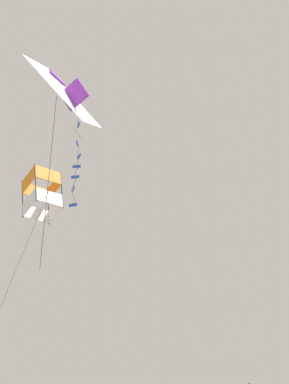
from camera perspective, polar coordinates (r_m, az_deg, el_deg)
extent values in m
cube|color=orange|center=(28.87, -8.09, 1.43)|extent=(0.92, 1.06, 0.64)
cube|color=orange|center=(29.69, -9.16, 0.04)|extent=(0.92, 1.06, 0.64)
cube|color=orange|center=(29.50, -7.58, 0.42)|extent=(1.05, 0.88, 0.91)
cube|color=orange|center=(29.05, -9.70, 1.04)|extent=(1.05, 0.88, 0.91)
cube|color=white|center=(28.09, -7.98, -0.45)|extent=(0.92, 1.06, 0.64)
cube|color=white|center=(28.94, -9.09, -1.82)|extent=(0.92, 1.06, 0.64)
cube|color=white|center=(28.75, -7.46, -1.45)|extent=(1.05, 0.88, 0.91)
cube|color=white|center=(28.29, -9.64, -0.84)|extent=(1.05, 0.88, 0.91)
cylinder|color=#332D28|center=(28.71, -6.96, 0.18)|extent=(0.42, 0.36, 1.91)
cylinder|color=#332D28|center=(28.25, -9.12, 0.82)|extent=(0.42, 0.36, 1.91)
cylinder|color=#332D28|center=(29.54, -8.07, -1.18)|extent=(0.42, 0.36, 1.91)
cylinder|color=#332D28|center=(29.09, -10.19, -0.58)|extent=(0.42, 0.36, 1.91)
cylinder|color=#47474C|center=(25.85, -11.23, -7.63)|extent=(1.37, 2.83, 7.26)
pyramid|color=white|center=(15.08, -6.54, 8.21)|extent=(2.32, 1.53, 1.24)
cube|color=purple|center=(14.94, -5.93, 8.14)|extent=(0.34, 0.73, 0.81)
cube|color=purple|center=(15.53, -7.33, 9.49)|extent=(0.55, 0.31, 0.14)
cylinder|color=#47474C|center=(14.47, -5.56, 6.11)|extent=(0.04, 0.05, 0.32)
cube|color=blue|center=(14.36, -5.55, 5.62)|extent=(0.16, 0.09, 0.06)
cylinder|color=#47474C|center=(14.37, -5.61, 4.86)|extent=(0.06, 0.22, 0.32)
cube|color=blue|center=(14.38, -5.66, 4.09)|extent=(0.17, 0.03, 0.06)
cylinder|color=#47474C|center=(14.29, -5.59, 3.55)|extent=(0.06, 0.01, 0.32)
cube|color=blue|center=(14.21, -5.52, 3.01)|extent=(0.16, 0.10, 0.06)
cylinder|color=#47474C|center=(14.07, -5.61, 2.58)|extent=(0.02, 0.14, 0.32)
cube|color=blue|center=(13.94, -5.71, 2.14)|extent=(0.03, 0.17, 0.06)
cylinder|color=#47474C|center=(13.81, -5.77, 1.71)|extent=(0.02, 0.14, 0.32)
cube|color=blue|center=(13.67, -5.83, 1.26)|extent=(0.04, 0.17, 0.06)
cylinder|color=#47474C|center=(13.55, -5.90, 0.78)|extent=(0.01, 0.12, 0.32)
cube|color=blue|center=(13.43, -5.97, 0.30)|extent=(0.17, 0.08, 0.06)
cylinder|color=#47474C|center=(13.40, -5.99, -0.40)|extent=(0.02, 0.10, 0.32)
cube|color=blue|center=(13.37, -6.01, -1.09)|extent=(0.06, 0.17, 0.06)
cylinder|color=#47474C|center=(13.66, -8.07, 0.94)|extent=(1.01, 0.35, 3.38)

